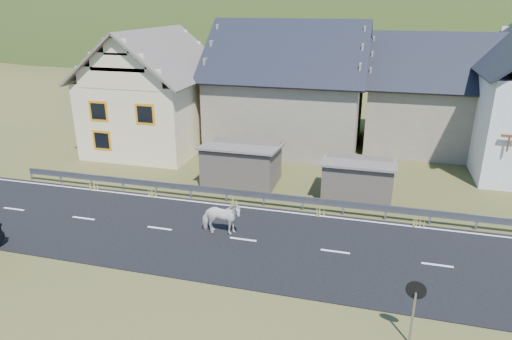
% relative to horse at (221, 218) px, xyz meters
% --- Properties ---
extents(ground, '(160.00, 160.00, 0.00)m').
position_rel_horse_xyz_m(ground, '(1.08, -0.26, -0.81)').
color(ground, '#343D19').
rests_on(ground, ground).
extents(road, '(60.00, 7.00, 0.04)m').
position_rel_horse_xyz_m(road, '(1.08, -0.26, -0.79)').
color(road, black).
rests_on(road, ground).
extents(lane_markings, '(60.00, 6.60, 0.01)m').
position_rel_horse_xyz_m(lane_markings, '(1.08, -0.26, -0.76)').
color(lane_markings, silver).
rests_on(lane_markings, road).
extents(guardrail, '(28.10, 0.09, 0.75)m').
position_rel_horse_xyz_m(guardrail, '(1.08, 3.43, -0.25)').
color(guardrail, '#93969B').
rests_on(guardrail, ground).
extents(shed_left, '(4.30, 3.30, 2.40)m').
position_rel_horse_xyz_m(shed_left, '(-0.92, 6.24, 0.29)').
color(shed_left, brown).
rests_on(shed_left, ground).
extents(shed_right, '(3.80, 2.90, 2.20)m').
position_rel_horse_xyz_m(shed_right, '(5.58, 5.74, 0.19)').
color(shed_right, brown).
rests_on(shed_right, ground).
extents(house_cream, '(7.80, 9.80, 8.30)m').
position_rel_horse_xyz_m(house_cream, '(-8.93, 11.74, 3.55)').
color(house_cream, beige).
rests_on(house_cream, ground).
extents(house_stone_a, '(10.80, 9.80, 8.90)m').
position_rel_horse_xyz_m(house_stone_a, '(0.08, 14.74, 3.82)').
color(house_stone_a, gray).
rests_on(house_stone_a, ground).
extents(house_stone_b, '(9.80, 8.80, 8.10)m').
position_rel_horse_xyz_m(house_stone_b, '(10.08, 16.74, 3.43)').
color(house_stone_b, gray).
rests_on(house_stone_b, ground).
extents(mountain, '(440.00, 280.00, 260.00)m').
position_rel_horse_xyz_m(mountain, '(6.08, 179.74, -20.81)').
color(mountain, '#23380F').
rests_on(mountain, ground).
extents(conifer_patch, '(76.00, 50.00, 28.00)m').
position_rel_horse_xyz_m(conifer_patch, '(-53.92, 109.74, 5.19)').
color(conifer_patch, black).
rests_on(conifer_patch, ground).
extents(horse, '(1.04, 1.91, 1.54)m').
position_rel_horse_xyz_m(horse, '(0.00, 0.00, 0.00)').
color(horse, silver).
rests_on(horse, road).
extents(traffic_mirror, '(0.60, 0.18, 2.15)m').
position_rel_horse_xyz_m(traffic_mirror, '(7.80, -5.01, 0.77)').
color(traffic_mirror, '#93969B').
rests_on(traffic_mirror, ground).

